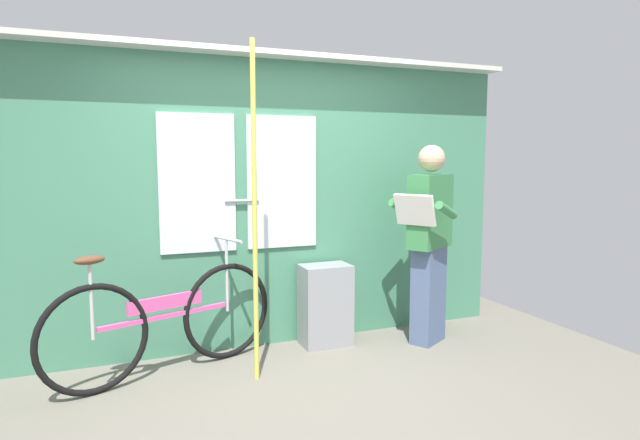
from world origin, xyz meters
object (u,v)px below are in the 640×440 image
object	(u,v)px
trash_bin_by_wall	(325,305)
handrail_pole	(255,214)
bicycle_near_door	(165,321)
passenger_reading_newspaper	(429,240)

from	to	relation	value
trash_bin_by_wall	handrail_pole	bearing A→B (deg)	-146.33
bicycle_near_door	trash_bin_by_wall	world-z (taller)	bicycle_near_door
trash_bin_by_wall	bicycle_near_door	bearing A→B (deg)	-172.58
passenger_reading_newspaper	trash_bin_by_wall	size ratio (longest dim) A/B	2.46
passenger_reading_newspaper	handrail_pole	distance (m)	1.62
trash_bin_by_wall	handrail_pole	xyz separation A→B (m)	(-0.74, -0.49, 0.85)
trash_bin_by_wall	handrail_pole	distance (m)	1.23
trash_bin_by_wall	handrail_pole	world-z (taller)	handrail_pole
passenger_reading_newspaper	trash_bin_by_wall	xyz separation A→B (m)	(-0.84, 0.28, -0.55)
bicycle_near_door	passenger_reading_newspaper	xyz separation A→B (m)	(2.18, -0.11, 0.49)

